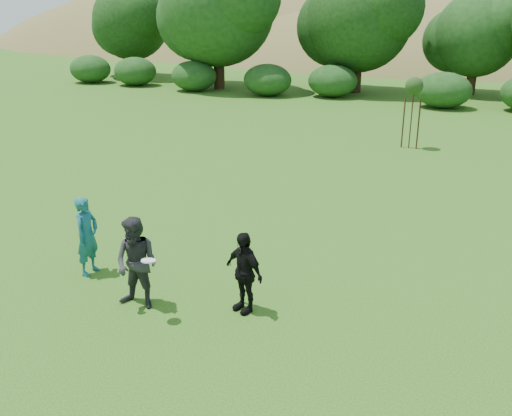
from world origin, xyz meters
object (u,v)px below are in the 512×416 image
Objects in this scene: player_teal at (87,236)px; player_black at (244,272)px; sapling at (414,88)px; player_grey at (137,263)px.

player_black is (3.76, -0.15, -0.07)m from player_teal.
player_black is at bearing -93.28° from sapling.
sapling is at bearing 78.62° from player_grey.
player_grey is at bearing -136.91° from player_black.
player_black is (1.94, 0.66, -0.11)m from player_grey.
player_black is 14.60m from sapling.
player_grey reaches higher than player_black.
player_teal is 3.76m from player_black.
sapling is (0.83, 14.49, 1.61)m from player_black.
player_teal is 0.61× the size of sapling.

